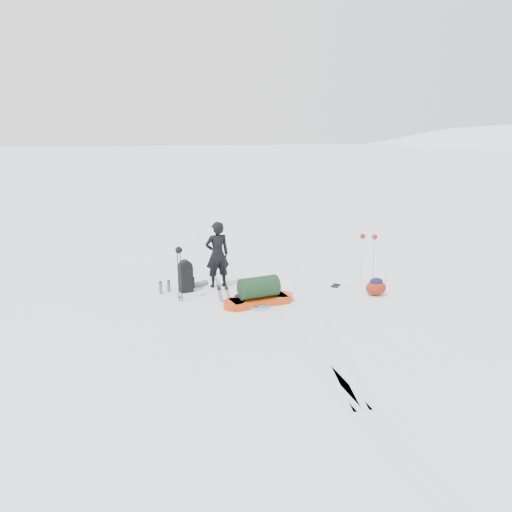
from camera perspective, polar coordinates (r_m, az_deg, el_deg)
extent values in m
plane|color=white|center=(11.63, 0.33, -4.95)|extent=(200.00, 200.00, 0.00)
ellipsoid|color=white|center=(157.82, 26.96, -17.18)|extent=(256.00, 192.00, 160.00)
cube|color=silver|center=(11.60, -0.25, -4.97)|extent=(1.40, 17.97, 0.01)
cube|color=silver|center=(11.65, 0.90, -4.89)|extent=(1.40, 17.97, 0.01)
cube|color=silver|center=(13.78, 3.67, -1.83)|extent=(2.09, 13.88, 0.01)
cube|color=silver|center=(13.85, 4.62, -1.76)|extent=(2.09, 13.88, 0.01)
imported|color=black|center=(12.33, -4.45, 0.17)|extent=(0.66, 0.49, 1.66)
cube|color=#C33E0B|center=(11.27, 0.32, -5.15)|extent=(1.40, 0.81, 0.16)
cylinder|color=#F14A0E|center=(11.53, 3.04, -4.72)|extent=(0.57, 0.57, 0.16)
cylinder|color=#C3360B|center=(11.05, -2.52, -5.58)|extent=(0.57, 0.57, 0.16)
cylinder|color=black|center=(11.17, 0.32, -3.59)|extent=(0.96, 0.65, 0.48)
cube|color=black|center=(12.17, -8.01, -2.66)|extent=(0.35, 0.28, 0.62)
cylinder|color=black|center=(12.07, -8.07, -1.17)|extent=(0.34, 0.27, 0.30)
cube|color=black|center=(12.25, -7.30, -2.95)|extent=(0.10, 0.17, 0.27)
cylinder|color=slate|center=(12.60, -6.58, -3.18)|extent=(0.50, 0.34, 0.13)
cylinder|color=black|center=(11.46, -8.89, -2.28)|extent=(0.02, 0.02, 1.19)
cylinder|color=black|center=(11.41, -8.58, -2.35)|extent=(0.02, 0.02, 1.19)
torus|color=black|center=(11.62, -8.79, -4.66)|extent=(0.10, 0.10, 0.01)
torus|color=black|center=(11.57, -8.48, -4.73)|extent=(0.10, 0.10, 0.01)
sphere|color=black|center=(11.27, -8.82, 0.68)|extent=(0.16, 0.16, 0.16)
cylinder|color=silver|center=(12.79, 11.96, -0.56)|extent=(0.03, 0.03, 1.24)
cylinder|color=#ADAFB4|center=(12.77, 13.25, -0.65)|extent=(0.03, 0.03, 1.24)
torus|color=#B9BDC1|center=(12.93, 11.83, -2.80)|extent=(0.11, 0.11, 0.01)
torus|color=silver|center=(12.92, 13.11, -2.89)|extent=(0.11, 0.11, 0.01)
sphere|color=maroon|center=(12.64, 12.11, 2.23)|extent=(0.13, 0.13, 0.13)
sphere|color=maroon|center=(12.63, 13.41, 2.14)|extent=(0.13, 0.13, 0.13)
cube|color=#9799A0|center=(12.34, -3.40, -3.78)|extent=(0.22, 1.84, 0.02)
cube|color=#92959A|center=(12.32, -4.25, -3.81)|extent=(0.22, 1.84, 0.02)
cube|color=black|center=(12.33, -3.40, -3.63)|extent=(0.08, 0.19, 0.05)
cube|color=black|center=(12.31, -4.26, -3.66)|extent=(0.08, 0.19, 0.05)
cube|color=silver|center=(12.56, 8.94, -3.60)|extent=(1.32, 1.17, 0.01)
cube|color=silver|center=(12.71, 9.20, -3.39)|extent=(1.32, 1.17, 0.01)
cube|color=black|center=(12.55, 8.95, -3.47)|extent=(0.17, 0.16, 0.05)
cube|color=black|center=(12.70, 9.21, -3.26)|extent=(0.17, 0.16, 0.05)
torus|color=#57A6D3|center=(11.15, 0.26, -5.68)|extent=(0.63, 0.63, 0.05)
torus|color=#52A2C9|center=(11.19, 0.27, -5.53)|extent=(0.50, 0.50, 0.05)
ellipsoid|color=maroon|center=(12.19, 13.54, -3.56)|extent=(0.55, 0.45, 0.36)
ellipsoid|color=black|center=(12.14, 13.58, -2.85)|extent=(0.35, 0.30, 0.17)
cylinder|color=slate|center=(12.17, -10.85, -3.64)|extent=(0.09, 0.09, 0.28)
cylinder|color=slate|center=(12.30, -9.93, -3.46)|extent=(0.09, 0.09, 0.25)
cylinder|color=black|center=(12.12, -10.88, -2.95)|extent=(0.08, 0.08, 0.03)
cylinder|color=black|center=(12.25, -9.96, -2.82)|extent=(0.08, 0.08, 0.03)
ellipsoid|color=black|center=(11.35, -1.72, -4.85)|extent=(0.41, 0.34, 0.23)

